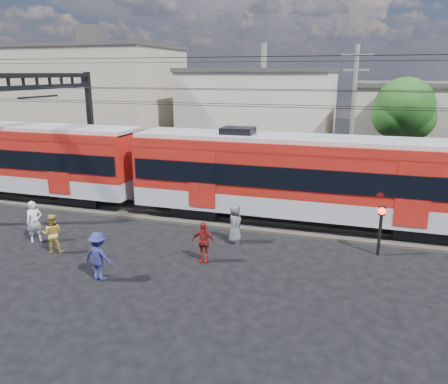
% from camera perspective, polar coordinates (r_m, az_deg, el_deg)
% --- Properties ---
extents(ground, '(120.00, 120.00, 0.00)m').
position_cam_1_polar(ground, '(15.08, -10.74, -12.35)').
color(ground, black).
rests_on(ground, ground).
extents(track_bed, '(70.00, 3.40, 0.12)m').
position_cam_1_polar(track_bed, '(21.85, -0.90, -3.03)').
color(track_bed, '#2D2823').
rests_on(track_bed, ground).
extents(rail_near, '(70.00, 0.12, 0.12)m').
position_cam_1_polar(rail_near, '(21.14, -1.54, -3.33)').
color(rail_near, '#59544C').
rests_on(rail_near, track_bed).
extents(rail_far, '(70.00, 0.12, 0.12)m').
position_cam_1_polar(rail_far, '(22.49, -0.30, -2.17)').
color(rail_far, '#59544C').
rests_on(rail_far, track_bed).
extents(commuter_train, '(50.30, 3.08, 4.17)m').
position_cam_1_polar(commuter_train, '(20.30, 11.10, 2.12)').
color(commuter_train, black).
rests_on(commuter_train, ground).
extents(catenary, '(70.00, 9.30, 7.52)m').
position_cam_1_polar(catenary, '(24.93, -20.50, 10.22)').
color(catenary, black).
rests_on(catenary, ground).
extents(building_west, '(14.28, 10.20, 9.30)m').
position_cam_1_polar(building_west, '(42.81, -16.28, 11.65)').
color(building_west, tan).
rests_on(building_west, ground).
extents(building_midwest, '(12.24, 12.24, 7.30)m').
position_cam_1_polar(building_midwest, '(39.75, 5.07, 10.50)').
color(building_midwest, beige).
rests_on(building_midwest, ground).
extents(utility_pole_mid, '(1.80, 0.24, 8.50)m').
position_cam_1_polar(utility_pole_mid, '(26.80, 16.45, 9.55)').
color(utility_pole_mid, slate).
rests_on(utility_pole_mid, ground).
extents(tree_near, '(3.82, 3.64, 6.72)m').
position_cam_1_polar(tree_near, '(29.98, 22.80, 9.78)').
color(tree_near, '#382619').
rests_on(tree_near, ground).
extents(pedestrian_a, '(0.74, 0.76, 1.75)m').
position_cam_1_polar(pedestrian_a, '(20.10, -23.52, -3.55)').
color(pedestrian_a, silver).
rests_on(pedestrian_a, ground).
extents(pedestrian_b, '(0.95, 0.86, 1.59)m').
position_cam_1_polar(pedestrian_b, '(18.61, -21.50, -5.07)').
color(pedestrian_b, gold).
rests_on(pedestrian_b, ground).
extents(pedestrian_c, '(1.18, 0.75, 1.74)m').
position_cam_1_polar(pedestrian_c, '(15.68, -16.06, -8.07)').
color(pedestrian_c, navy).
rests_on(pedestrian_c, ground).
extents(pedestrian_d, '(0.93, 0.40, 1.58)m').
position_cam_1_polar(pedestrian_d, '(16.51, -2.73, -6.55)').
color(pedestrian_d, maroon).
rests_on(pedestrian_d, ground).
extents(pedestrian_e, '(0.60, 0.86, 1.67)m').
position_cam_1_polar(pedestrian_e, '(18.29, 1.46, -4.17)').
color(pedestrian_e, '#55555A').
rests_on(pedestrian_e, ground).
extents(crossing_signal, '(0.29, 0.29, 2.01)m').
position_cam_1_polar(crossing_signal, '(17.90, 19.81, -3.65)').
color(crossing_signal, black).
rests_on(crossing_signal, ground).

